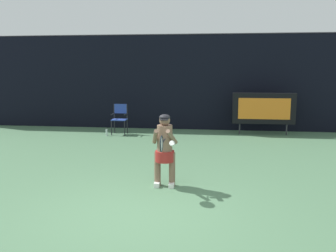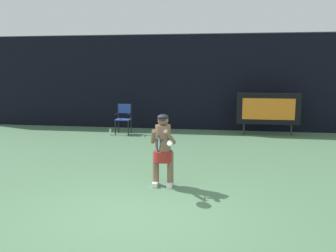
# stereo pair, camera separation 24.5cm
# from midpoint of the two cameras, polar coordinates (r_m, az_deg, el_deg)

# --- Properties ---
(ground) EXTENTS (18.00, 22.00, 0.03)m
(ground) POSITION_cam_midpoint_polar(r_m,az_deg,el_deg) (6.13, -5.99, -14.20)
(ground) COLOR #4C7452
(backdrop_screen) EXTENTS (18.00, 0.12, 3.66)m
(backdrop_screen) POSITION_cam_midpoint_polar(r_m,az_deg,el_deg) (14.23, 1.96, 6.75)
(backdrop_screen) COLOR black
(backdrop_screen) RESTS_ON ground
(scoreboard) EXTENTS (2.20, 0.21, 1.50)m
(scoreboard) POSITION_cam_midpoint_polar(r_m,az_deg,el_deg) (13.48, 14.16, 2.65)
(scoreboard) COLOR black
(scoreboard) RESTS_ON ground
(umpire_chair) EXTENTS (0.52, 0.44, 1.08)m
(umpire_chair) POSITION_cam_midpoint_polar(r_m,az_deg,el_deg) (13.37, -8.03, 1.37)
(umpire_chair) COLOR black
(umpire_chair) RESTS_ON ground
(water_bottle) EXTENTS (0.07, 0.07, 0.27)m
(water_bottle) POSITION_cam_midpoint_polar(r_m,az_deg,el_deg) (13.19, -10.04, -0.97)
(water_bottle) COLOR silver
(water_bottle) RESTS_ON ground
(tennis_player) EXTENTS (0.53, 0.60, 1.48)m
(tennis_player) POSITION_cam_midpoint_polar(r_m,az_deg,el_deg) (7.42, -1.46, -3.34)
(tennis_player) COLOR white
(tennis_player) RESTS_ON ground
(tennis_racket) EXTENTS (0.03, 0.60, 0.31)m
(tennis_racket) POSITION_cam_midpoint_polar(r_m,az_deg,el_deg) (6.79, -2.03, -2.75)
(tennis_racket) COLOR black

